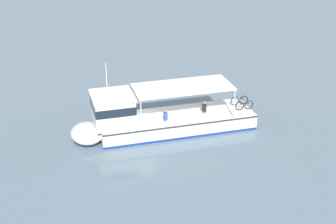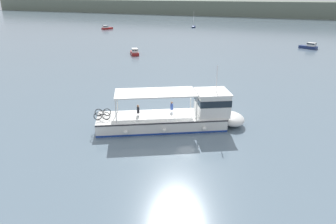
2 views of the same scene
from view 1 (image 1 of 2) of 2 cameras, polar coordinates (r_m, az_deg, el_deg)
ground_plane at (r=32.60m, az=-3.62°, el=-2.71°), size 400.00×400.00×0.00m
ferry_main at (r=32.42m, az=-1.73°, el=-0.82°), size 12.43×9.33×5.32m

